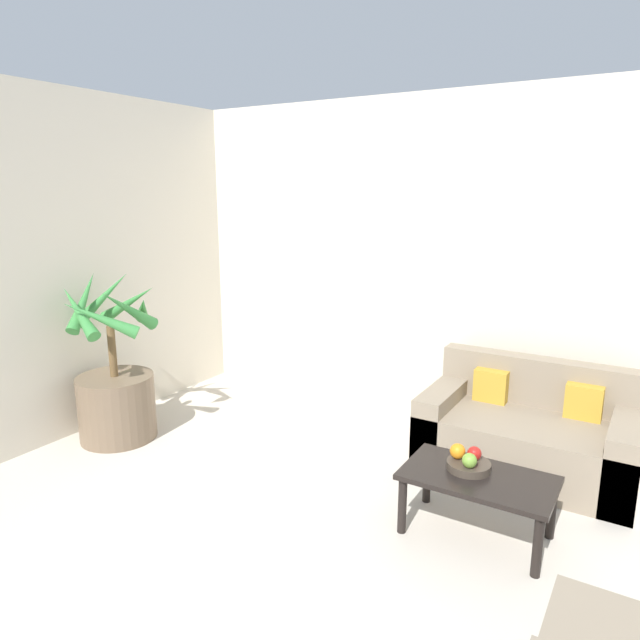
# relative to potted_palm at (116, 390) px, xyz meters

# --- Properties ---
(wall_back) EXTENTS (8.76, 0.06, 2.70)m
(wall_back) POSITION_rel_potted_palm_xyz_m (3.21, 1.72, 0.95)
(wall_back) COLOR beige
(wall_back) RESTS_ON ground_plane
(potted_palm) EXTENTS (0.73, 0.80, 1.34)m
(potted_palm) POSITION_rel_potted_palm_xyz_m (0.00, 0.00, 0.00)
(potted_palm) COLOR brown
(potted_palm) RESTS_ON ground_plane
(sofa_loveseat) EXTENTS (1.42, 0.80, 0.75)m
(sofa_loveseat) POSITION_rel_potted_palm_xyz_m (2.90, 1.16, -0.14)
(sofa_loveseat) COLOR gray
(sofa_loveseat) RESTS_ON ground_plane
(coffee_table) EXTENTS (0.83, 0.48, 0.37)m
(coffee_table) POSITION_rel_potted_palm_xyz_m (2.83, 0.18, -0.09)
(coffee_table) COLOR black
(coffee_table) RESTS_ON ground_plane
(fruit_bowl) EXTENTS (0.25, 0.25, 0.05)m
(fruit_bowl) POSITION_rel_potted_palm_xyz_m (2.76, 0.22, -0.01)
(fruit_bowl) COLOR #42382D
(fruit_bowl) RESTS_ON coffee_table
(apple_red) EXTENTS (0.08, 0.08, 0.08)m
(apple_red) POSITION_rel_potted_palm_xyz_m (2.77, 0.27, 0.06)
(apple_red) COLOR red
(apple_red) RESTS_ON fruit_bowl
(apple_green) EXTENTS (0.08, 0.08, 0.08)m
(apple_green) POSITION_rel_potted_palm_xyz_m (2.78, 0.16, 0.06)
(apple_green) COLOR olive
(apple_green) RESTS_ON fruit_bowl
(orange_fruit) EXTENTS (0.09, 0.09, 0.09)m
(orange_fruit) POSITION_rel_potted_palm_xyz_m (2.68, 0.24, 0.06)
(orange_fruit) COLOR orange
(orange_fruit) RESTS_ON fruit_bowl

